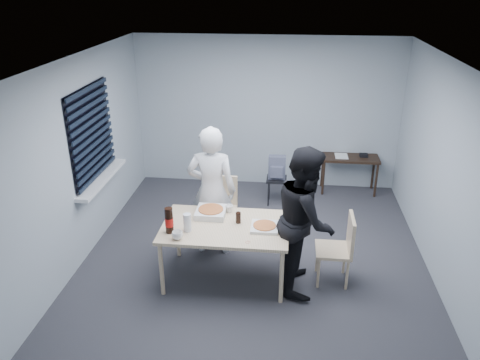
# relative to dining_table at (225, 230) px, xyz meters

# --- Properties ---
(room) EXTENTS (5.00, 5.00, 5.00)m
(room) POSITION_rel_dining_table_xyz_m (-1.88, 0.86, 0.76)
(room) COLOR #2D2C31
(room) RESTS_ON ground
(dining_table) EXTENTS (1.51, 0.96, 0.74)m
(dining_table) POSITION_rel_dining_table_xyz_m (0.00, 0.00, 0.00)
(dining_table) COLOR beige
(dining_table) RESTS_ON ground
(chair_far) EXTENTS (0.42, 0.42, 0.89)m
(chair_far) POSITION_rel_dining_table_xyz_m (-0.19, 1.03, -0.16)
(chair_far) COLOR beige
(chair_far) RESTS_ON ground
(chair_right) EXTENTS (0.42, 0.42, 0.89)m
(chair_right) POSITION_rel_dining_table_xyz_m (1.39, 0.08, -0.16)
(chair_right) COLOR beige
(chair_right) RESTS_ON ground
(person_white) EXTENTS (0.65, 0.42, 1.77)m
(person_white) POSITION_rel_dining_table_xyz_m (-0.26, 0.62, 0.21)
(person_white) COLOR silver
(person_white) RESTS_ON ground
(person_black) EXTENTS (0.47, 0.86, 1.77)m
(person_black) POSITION_rel_dining_table_xyz_m (0.94, -0.02, 0.21)
(person_black) COLOR black
(person_black) RESTS_ON ground
(side_table) EXTENTS (0.96, 0.43, 0.64)m
(side_table) POSITION_rel_dining_table_xyz_m (1.77, 2.74, -0.11)
(side_table) COLOR black
(side_table) RESTS_ON ground
(stool) EXTENTS (0.32, 0.32, 0.45)m
(stool) POSITION_rel_dining_table_xyz_m (0.54, 2.14, -0.34)
(stool) COLOR black
(stool) RESTS_ON ground
(backpack) EXTENTS (0.27, 0.20, 0.38)m
(backpack) POSITION_rel_dining_table_xyz_m (0.54, 2.13, -0.04)
(backpack) COLOR slate
(backpack) RESTS_ON stool
(pizza_box_a) EXTENTS (0.36, 0.36, 0.09)m
(pizza_box_a) POSITION_rel_dining_table_xyz_m (-0.21, 0.24, 0.10)
(pizza_box_a) COLOR silver
(pizza_box_a) RESTS_ON dining_table
(pizza_box_b) EXTENTS (0.32, 0.32, 0.05)m
(pizza_box_b) POSITION_rel_dining_table_xyz_m (0.47, -0.01, 0.08)
(pizza_box_b) COLOR silver
(pizza_box_b) RESTS_ON dining_table
(mug_a) EXTENTS (0.17, 0.17, 0.10)m
(mug_a) POSITION_rel_dining_table_xyz_m (-0.50, -0.37, 0.11)
(mug_a) COLOR white
(mug_a) RESTS_ON dining_table
(mug_b) EXTENTS (0.10, 0.10, 0.09)m
(mug_b) POSITION_rel_dining_table_xyz_m (0.01, 0.35, 0.11)
(mug_b) COLOR white
(mug_b) RESTS_ON dining_table
(cola_glass) EXTENTS (0.07, 0.07, 0.14)m
(cola_glass) POSITION_rel_dining_table_xyz_m (0.15, 0.09, 0.13)
(cola_glass) COLOR black
(cola_glass) RESTS_ON dining_table
(soda_bottle) EXTENTS (0.10, 0.10, 0.31)m
(soda_bottle) POSITION_rel_dining_table_xyz_m (-0.62, -0.23, 0.21)
(soda_bottle) COLOR black
(soda_bottle) RESTS_ON dining_table
(plastic_cups) EXTENTS (0.12, 0.12, 0.22)m
(plastic_cups) POSITION_rel_dining_table_xyz_m (-0.42, -0.17, 0.17)
(plastic_cups) COLOR silver
(plastic_cups) RESTS_ON dining_table
(rubber_band) EXTENTS (0.06, 0.06, 0.00)m
(rubber_band) POSITION_rel_dining_table_xyz_m (0.30, -0.35, 0.06)
(rubber_band) COLOR red
(rubber_band) RESTS_ON dining_table
(papers) EXTENTS (0.31, 0.35, 0.00)m
(papers) POSITION_rel_dining_table_xyz_m (1.62, 2.76, -0.03)
(papers) COLOR white
(papers) RESTS_ON side_table
(black_box) EXTENTS (0.16, 0.14, 0.06)m
(black_box) POSITION_rel_dining_table_xyz_m (1.99, 2.77, -0.01)
(black_box) COLOR black
(black_box) RESTS_ON side_table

